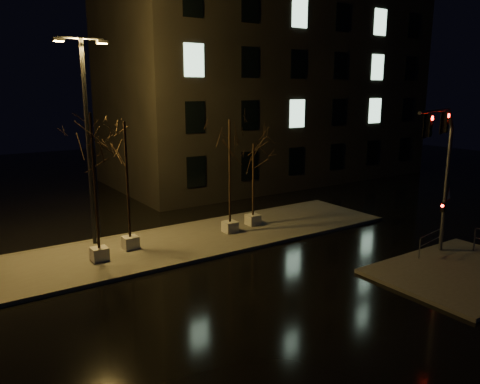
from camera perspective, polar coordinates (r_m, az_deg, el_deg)
ground at (r=17.60m, az=2.25°, el=-11.51°), size 90.00×90.00×0.00m
median at (r=22.37m, az=-6.90°, el=-6.08°), size 22.00×5.00×0.15m
sidewalk_corner at (r=20.72m, az=25.62°, el=-8.78°), size 7.00×5.00×0.15m
building at (r=38.89m, az=3.41°, el=12.92°), size 25.00×12.00×15.00m
tree_1 at (r=19.51m, az=-17.56°, el=5.25°), size 1.80×1.80×6.26m
tree_2 at (r=20.73m, az=-13.77°, el=4.90°), size 1.80×1.80×5.81m
tree_3 at (r=22.57m, az=-1.27°, el=5.70°), size 1.80×1.80×5.73m
tree_4 at (r=24.00m, az=1.63°, el=3.67°), size 1.80×1.80×4.40m
traffic_signal_mast at (r=20.89m, az=23.42°, el=3.47°), size 4.91×1.60×6.25m
streetlight_main at (r=21.80m, az=-18.14°, el=7.30°), size 2.27×0.26×9.14m
guard_rail_a at (r=22.04m, az=22.24°, el=-5.39°), size 2.08×0.42×0.91m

